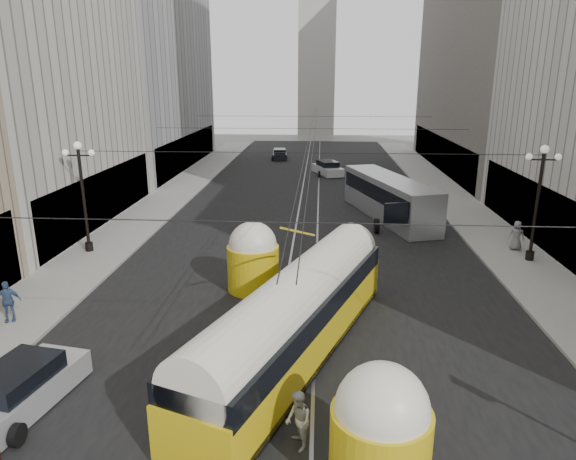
# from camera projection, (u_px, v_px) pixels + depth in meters

# --- Properties ---
(road) EXTENTS (20.00, 85.00, 0.02)m
(road) POSITION_uv_depth(u_px,v_px,m) (309.00, 200.00, 43.30)
(road) COLOR black
(road) RESTS_ON ground
(sidewalk_left) EXTENTS (4.00, 72.00, 0.15)m
(sidewalk_left) POSITION_uv_depth(u_px,v_px,m) (180.00, 189.00, 47.35)
(sidewalk_left) COLOR gray
(sidewalk_left) RESTS_ON ground
(sidewalk_right) EXTENTS (4.00, 72.00, 0.15)m
(sidewalk_right) POSITION_uv_depth(u_px,v_px,m) (444.00, 192.00, 45.90)
(sidewalk_right) COLOR gray
(sidewalk_right) RESTS_ON ground
(rail_left) EXTENTS (0.12, 85.00, 0.04)m
(rail_left) POSITION_uv_depth(u_px,v_px,m) (301.00, 200.00, 43.34)
(rail_left) COLOR gray
(rail_left) RESTS_ON ground
(rail_right) EXTENTS (0.12, 85.00, 0.04)m
(rail_right) POSITION_uv_depth(u_px,v_px,m) (318.00, 200.00, 43.25)
(rail_right) COLOR gray
(rail_right) RESTS_ON ground
(building_left_far) EXTENTS (12.60, 28.60, 28.60)m
(building_left_far) POSITION_uv_depth(u_px,v_px,m) (129.00, 36.00, 55.28)
(building_left_far) COLOR #999999
(building_left_far) RESTS_ON ground
(building_right_far) EXTENTS (12.60, 32.60, 32.60)m
(building_right_far) POSITION_uv_depth(u_px,v_px,m) (511.00, 13.00, 52.30)
(building_right_far) COLOR #514C47
(building_right_far) RESTS_ON ground
(distant_tower) EXTENTS (6.00, 6.00, 31.36)m
(distant_tower) POSITION_uv_depth(u_px,v_px,m) (317.00, 46.00, 84.51)
(distant_tower) COLOR #B2AFA8
(distant_tower) RESTS_ON ground
(lamppost_left_mid) EXTENTS (1.86, 0.44, 6.37)m
(lamppost_left_mid) POSITION_uv_depth(u_px,v_px,m) (83.00, 191.00, 29.12)
(lamppost_left_mid) COLOR black
(lamppost_left_mid) RESTS_ON sidewalk_left
(lamppost_right_mid) EXTENTS (1.86, 0.44, 6.37)m
(lamppost_right_mid) POSITION_uv_depth(u_px,v_px,m) (538.00, 197.00, 27.60)
(lamppost_right_mid) COLOR black
(lamppost_right_mid) RESTS_ON sidewalk_right
(catenary) EXTENTS (25.00, 72.00, 0.23)m
(catenary) POSITION_uv_depth(u_px,v_px,m) (311.00, 131.00, 40.66)
(catenary) COLOR black
(catenary) RESTS_ON ground
(streetcar) EXTENTS (7.20, 14.83, 3.45)m
(streetcar) POSITION_uv_depth(u_px,v_px,m) (296.00, 315.00, 18.48)
(streetcar) COLOR gold
(streetcar) RESTS_ON ground
(city_bus) EXTENTS (5.86, 12.25, 3.00)m
(city_bus) POSITION_uv_depth(u_px,v_px,m) (389.00, 196.00, 37.31)
(city_bus) COLOR #AEB1B3
(city_bus) RESTS_ON ground
(sedan_silver) EXTENTS (2.73, 4.94, 1.47)m
(sedan_silver) POSITION_uv_depth(u_px,v_px,m) (18.00, 390.00, 15.74)
(sedan_silver) COLOR #A7A6AB
(sedan_silver) RESTS_ON ground
(sedan_white_far) EXTENTS (3.45, 5.09, 1.49)m
(sedan_white_far) POSITION_uv_depth(u_px,v_px,m) (328.00, 168.00, 54.55)
(sedan_white_far) COLOR white
(sedan_white_far) RESTS_ON ground
(sedan_dark_far) EXTENTS (2.10, 4.25, 1.30)m
(sedan_dark_far) POSITION_uv_depth(u_px,v_px,m) (280.00, 154.00, 65.20)
(sedan_dark_far) COLOR black
(sedan_dark_far) RESTS_ON ground
(pedestrian_crossing_b) EXTENTS (0.90, 1.01, 1.73)m
(pedestrian_crossing_b) POSITION_uv_depth(u_px,v_px,m) (298.00, 421.00, 14.04)
(pedestrian_crossing_b) COLOR #A5A49A
(pedestrian_crossing_b) RESTS_ON ground
(pedestrian_sidewalk_right) EXTENTS (0.96, 0.73, 1.75)m
(pedestrian_sidewalk_right) POSITION_uv_depth(u_px,v_px,m) (517.00, 235.00, 30.06)
(pedestrian_sidewalk_right) COLOR slate
(pedestrian_sidewalk_right) RESTS_ON sidewalk_right
(pedestrian_sidewalk_left) EXTENTS (1.18, 0.91, 1.77)m
(pedestrian_sidewalk_left) POSITION_uv_depth(u_px,v_px,m) (7.00, 301.00, 21.16)
(pedestrian_sidewalk_left) COLOR #344C72
(pedestrian_sidewalk_left) RESTS_ON sidewalk_left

